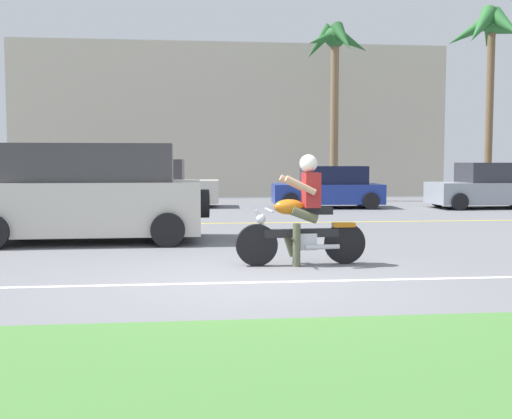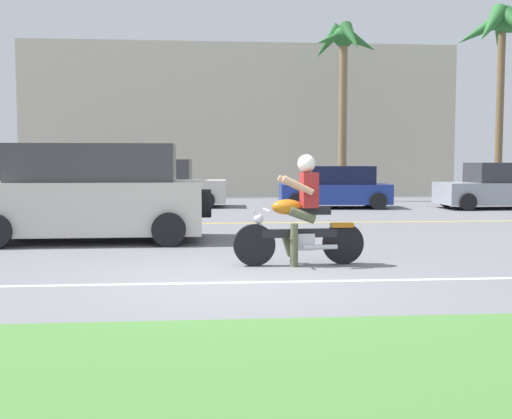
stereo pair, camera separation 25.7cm
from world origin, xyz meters
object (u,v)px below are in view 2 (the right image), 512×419
palm_tree_0 (502,38)px  parked_car_3 (499,187)px  parked_car_2 (336,188)px  palm_tree_1 (343,56)px  suv_nearby (93,194)px  motorcyclist (300,219)px  parked_car_1 (159,185)px

palm_tree_0 → parked_car_3: bearing=-115.2°
parked_car_3 → parked_car_2: bearing=172.0°
parked_car_2 → palm_tree_1: bearing=74.7°
suv_nearby → parked_car_2: (6.69, 8.29, -0.27)m
palm_tree_0 → palm_tree_1: 6.11m
suv_nearby → motorcyclist: bearing=-41.4°
motorcyclist → parked_car_2: size_ratio=0.54×
parked_car_2 → parked_car_3: (5.38, -0.75, 0.05)m
parked_car_2 → palm_tree_0: (7.00, 2.69, 5.66)m
parked_car_1 → parked_car_2: (6.04, -0.92, -0.10)m
palm_tree_0 → suv_nearby: bearing=-141.2°
suv_nearby → parked_car_3: suv_nearby is taller
parked_car_1 → suv_nearby: bearing=-94.0°
parked_car_3 → parked_car_1: bearing=171.7°
motorcyclist → palm_tree_1: size_ratio=0.29×
palm_tree_0 → parked_car_1: bearing=-172.2°
parked_car_1 → palm_tree_0: 14.28m
parked_car_3 → palm_tree_1: (-4.39, 4.34, 4.98)m
motorcyclist → palm_tree_1: (4.00, 15.12, 4.98)m
motorcyclist → suv_nearby: (-3.67, 3.24, 0.22)m
palm_tree_0 → palm_tree_1: bearing=171.5°
parked_car_2 → palm_tree_1: (0.98, 3.59, 5.03)m
parked_car_3 → palm_tree_0: bearing=64.8°
palm_tree_1 → motorcyclist: bearing=-104.8°
palm_tree_0 → palm_tree_1: (-6.01, 0.90, -0.63)m
motorcyclist → suv_nearby: bearing=138.6°
motorcyclist → suv_nearby: size_ratio=0.44×
parked_car_3 → palm_tree_1: 7.93m
motorcyclist → parked_car_1: size_ratio=0.45×
motorcyclist → parked_car_1: 12.81m
motorcyclist → palm_tree_0: size_ratio=0.27×
parked_car_1 → palm_tree_1: palm_tree_1 is taller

